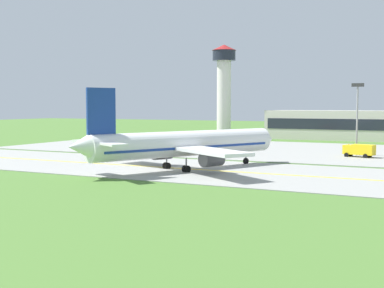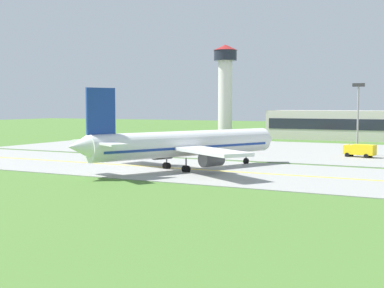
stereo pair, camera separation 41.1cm
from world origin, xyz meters
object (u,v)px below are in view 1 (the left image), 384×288
at_px(service_truck_fuel, 224,147).
at_px(service_truck_baggage, 359,150).
at_px(apron_light_mast, 357,110).
at_px(airplane_lead, 184,144).
at_px(control_tower, 224,82).

bearing_deg(service_truck_fuel, service_truck_baggage, 12.29).
distance_m(service_truck_fuel, apron_light_mast, 28.13).
distance_m(airplane_lead, apron_light_mast, 42.45).
bearing_deg(control_tower, service_truck_fuel, -66.95).
relative_size(airplane_lead, control_tower, 1.27).
relative_size(airplane_lead, apron_light_mast, 2.53).
bearing_deg(service_truck_baggage, apron_light_mast, 107.25).
bearing_deg(airplane_lead, service_truck_baggage, 56.93).
bearing_deg(apron_light_mast, airplane_lead, -119.05).
xyz_separation_m(service_truck_fuel, apron_light_mast, (25.33, 9.43, 7.79)).
xyz_separation_m(airplane_lead, control_tower, (-27.12, 79.68, 13.35)).
distance_m(service_truck_baggage, service_truck_fuel, 27.09).
relative_size(service_truck_baggage, control_tower, 0.22).
distance_m(service_truck_baggage, control_tower, 69.23).
height_order(service_truck_baggage, apron_light_mast, apron_light_mast).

